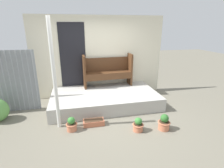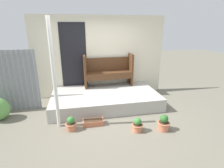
{
  "view_description": "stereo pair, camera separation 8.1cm",
  "coord_description": "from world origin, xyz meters",
  "views": [
    {
      "loc": [
        -0.73,
        -3.93,
        2.26
      ],
      "look_at": [
        0.21,
        0.3,
        0.82
      ],
      "focal_mm": 28.0,
      "sensor_mm": 36.0,
      "label": 1
    },
    {
      "loc": [
        -0.65,
        -3.95,
        2.26
      ],
      "look_at": [
        0.21,
        0.3,
        0.82
      ],
      "focal_mm": 28.0,
      "sensor_mm": 36.0,
      "label": 2
    }
  ],
  "objects": [
    {
      "name": "ground_plane",
      "position": [
        0.0,
        0.0,
        0.0
      ],
      "size": [
        24.0,
        24.0,
        0.0
      ],
      "primitive_type": "plane",
      "color": "#706B5B"
    },
    {
      "name": "porch_slab",
      "position": [
        0.11,
        0.87,
        0.19
      ],
      "size": [
        3.11,
        1.74,
        0.37
      ],
      "color": "#B2AFA8",
      "rests_on": "ground_plane"
    },
    {
      "name": "house_wall",
      "position": [
        0.07,
        1.77,
        1.3
      ],
      "size": [
        4.31,
        0.08,
        2.6
      ],
      "color": "beige",
      "rests_on": "ground_plane"
    },
    {
      "name": "support_post",
      "position": [
        -1.16,
        -0.13,
        1.23
      ],
      "size": [
        0.08,
        0.08,
        2.47
      ],
      "color": "silver",
      "rests_on": "ground_plane"
    },
    {
      "name": "bench",
      "position": [
        0.34,
        1.52,
        0.91
      ],
      "size": [
        1.59,
        0.45,
        1.04
      ],
      "rotation": [
        0.0,
        0.0,
        0.03
      ],
      "color": "#4C2D19",
      "rests_on": "porch_slab"
    },
    {
      "name": "flower_pot_left",
      "position": [
        -0.87,
        -0.35,
        0.14
      ],
      "size": [
        0.26,
        0.26,
        0.33
      ],
      "color": "#C67251",
      "rests_on": "ground_plane"
    },
    {
      "name": "flower_pot_middle",
      "position": [
        0.6,
        -0.7,
        0.14
      ],
      "size": [
        0.26,
        0.26,
        0.33
      ],
      "color": "#C67251",
      "rests_on": "ground_plane"
    },
    {
      "name": "flower_pot_right",
      "position": [
        1.19,
        -0.77,
        0.17
      ],
      "size": [
        0.29,
        0.29,
        0.38
      ],
      "color": "#C67251",
      "rests_on": "ground_plane"
    },
    {
      "name": "planter_box_rect",
      "position": [
        -0.36,
        -0.23,
        0.07
      ],
      "size": [
        0.5,
        0.23,
        0.14
      ],
      "color": "#B76647",
      "rests_on": "ground_plane"
    }
  ]
}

